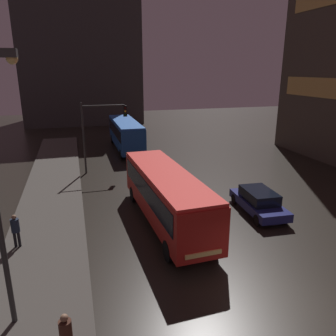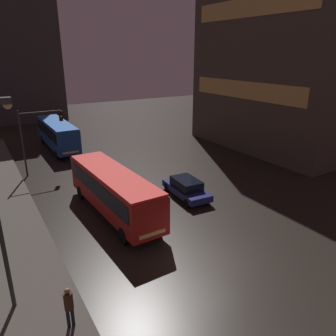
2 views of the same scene
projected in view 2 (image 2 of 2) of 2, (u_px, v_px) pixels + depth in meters
name	position (u px, v px, depth m)	size (l,w,h in m)	color
ground_plane	(214.00, 260.00, 17.60)	(120.00, 120.00, 0.00)	black
sidewalk_left	(8.00, 223.00, 21.29)	(4.00, 48.00, 0.15)	#47423D
building_right_block	(281.00, 49.00, 35.56)	(10.07, 18.61, 21.84)	#4C4238
bus_near	(113.00, 188.00, 22.07)	(2.83, 10.40, 3.07)	#AD1E19
bus_far	(58.00, 133.00, 37.17)	(2.42, 10.47, 3.19)	#194793
car_taxi	(186.00, 188.00, 25.11)	(2.18, 4.72, 1.45)	navy
pedestrian_near	(69.00, 304.00, 12.80)	(0.43, 0.43, 1.84)	black
traffic_light_main	(37.00, 130.00, 28.88)	(3.74, 0.35, 5.93)	#2D2D2D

